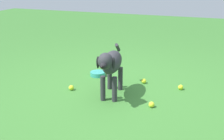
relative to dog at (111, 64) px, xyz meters
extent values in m
plane|color=#38722D|center=(-0.02, 0.09, -0.41)|extent=(14.00, 14.00, 0.00)
ellipsoid|color=#2D2D33|center=(-0.01, 0.05, 0.01)|extent=(0.29, 0.58, 0.25)
cylinder|color=#2D2D33|center=(0.09, -0.12, -0.26)|extent=(0.06, 0.06, 0.30)
cylinder|color=#2D2D33|center=(-0.05, -0.14, -0.26)|extent=(0.06, 0.06, 0.30)
cylinder|color=#2D2D33|center=(0.04, 0.24, -0.26)|extent=(0.06, 0.06, 0.30)
cylinder|color=#2D2D33|center=(-0.10, 0.22, -0.26)|extent=(0.06, 0.06, 0.30)
ellipsoid|color=#2D2D33|center=(0.04, -0.28, 0.12)|extent=(0.19, 0.20, 0.18)
ellipsoid|color=black|center=(0.05, -0.36, 0.10)|extent=(0.10, 0.14, 0.07)
sphere|color=black|center=(0.06, -0.42, 0.10)|extent=(0.03, 0.03, 0.03)
ellipsoid|color=black|center=(0.12, -0.25, 0.10)|extent=(0.04, 0.07, 0.14)
ellipsoid|color=black|center=(-0.05, -0.28, 0.10)|extent=(0.04, 0.07, 0.14)
cylinder|color=#2D2D33|center=(-0.06, 0.39, 0.10)|extent=(0.07, 0.19, 0.14)
sphere|color=#CFDE29|center=(0.77, 0.51, -0.38)|extent=(0.07, 0.07, 0.07)
sphere|color=#D0E12B|center=(-0.55, 0.01, -0.38)|extent=(0.07, 0.07, 0.07)
sphere|color=yellow|center=(0.53, -0.12, -0.38)|extent=(0.07, 0.07, 0.07)
sphere|color=#D2DF2E|center=(0.27, 0.56, -0.38)|extent=(0.07, 0.07, 0.07)
cylinder|color=teal|center=(-0.44, 0.62, -0.38)|extent=(0.22, 0.22, 0.06)
camera|label=1|loc=(1.12, -3.00, 1.02)|focal=46.04mm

